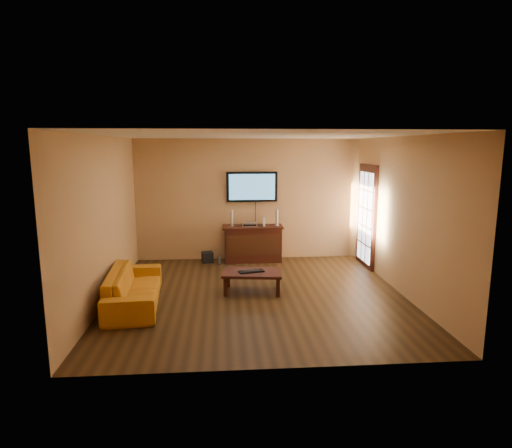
{
  "coord_description": "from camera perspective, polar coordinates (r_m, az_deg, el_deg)",
  "views": [
    {
      "loc": [
        -0.58,
        -7.01,
        2.52
      ],
      "look_at": [
        0.04,
        0.8,
        1.1
      ],
      "focal_mm": 30.0,
      "sensor_mm": 36.0,
      "label": 1
    }
  ],
  "objects": [
    {
      "name": "subwoofer",
      "position": [
        9.53,
        -6.49,
        -4.41
      ],
      "size": [
        0.28,
        0.28,
        0.23
      ],
      "primitive_type": "cube",
      "rotation": [
        0.0,
        0.0,
        0.21
      ],
      "color": "black",
      "rests_on": "ground"
    },
    {
      "name": "sofa",
      "position": [
        7.21,
        -15.97,
        -7.38
      ],
      "size": [
        0.74,
        2.0,
        0.76
      ],
      "primitive_type": "imported",
      "rotation": [
        0.0,
        0.0,
        1.66
      ],
      "color": "orange",
      "rests_on": "ground"
    },
    {
      "name": "speaker_right",
      "position": [
        9.47,
        2.8,
        0.77
      ],
      "size": [
        0.1,
        0.1,
        0.36
      ],
      "color": "silver",
      "rests_on": "media_console"
    },
    {
      "name": "television",
      "position": [
        9.53,
        -0.54,
        4.98
      ],
      "size": [
        1.13,
        0.08,
        0.67
      ],
      "color": "black",
      "rests_on": "ground"
    },
    {
      "name": "ground_plane",
      "position": [
        7.47,
        0.18,
        -9.43
      ],
      "size": [
        5.0,
        5.0,
        0.0
      ],
      "primitive_type": "plane",
      "color": "black",
      "rests_on": "ground"
    },
    {
      "name": "speaker_left",
      "position": [
        9.39,
        -3.21,
        0.69
      ],
      "size": [
        0.1,
        0.1,
        0.36
      ],
      "color": "silver",
      "rests_on": "media_console"
    },
    {
      "name": "room_walls",
      "position": [
        7.7,
        -0.19,
        4.07
      ],
      "size": [
        5.0,
        5.0,
        5.0
      ],
      "color": "tan",
      "rests_on": "ground"
    },
    {
      "name": "coffee_table",
      "position": [
        7.54,
        -0.51,
        -6.69
      ],
      "size": [
        1.09,
        0.73,
        0.37
      ],
      "color": "black",
      "rests_on": "ground"
    },
    {
      "name": "media_console",
      "position": [
        9.51,
        -0.44,
        -2.61
      ],
      "size": [
        1.32,
        0.51,
        0.79
      ],
      "color": "black",
      "rests_on": "ground"
    },
    {
      "name": "av_receiver",
      "position": [
        9.44,
        -0.8,
        -0.04
      ],
      "size": [
        0.35,
        0.26,
        0.08
      ],
      "primitive_type": "cube",
      "rotation": [
        0.0,
        0.0,
        -0.08
      ],
      "color": "silver",
      "rests_on": "media_console"
    },
    {
      "name": "game_console",
      "position": [
        9.44,
        1.07,
        0.36
      ],
      "size": [
        0.04,
        0.15,
        0.2
      ],
      "primitive_type": "cube",
      "rotation": [
        0.0,
        0.0,
        0.02
      ],
      "color": "white",
      "rests_on": "media_console"
    },
    {
      "name": "bottle",
      "position": [
        9.34,
        -4.92,
        -4.8
      ],
      "size": [
        0.07,
        0.07,
        0.21
      ],
      "color": "white",
      "rests_on": "ground"
    },
    {
      "name": "keyboard",
      "position": [
        7.49,
        -0.63,
        -6.32
      ],
      "size": [
        0.47,
        0.26,
        0.03
      ],
      "color": "black",
      "rests_on": "coffee_table"
    },
    {
      "name": "french_door",
      "position": [
        9.34,
        14.5,
        0.88
      ],
      "size": [
        0.07,
        1.02,
        2.22
      ],
      "color": "black",
      "rests_on": "ground"
    }
  ]
}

